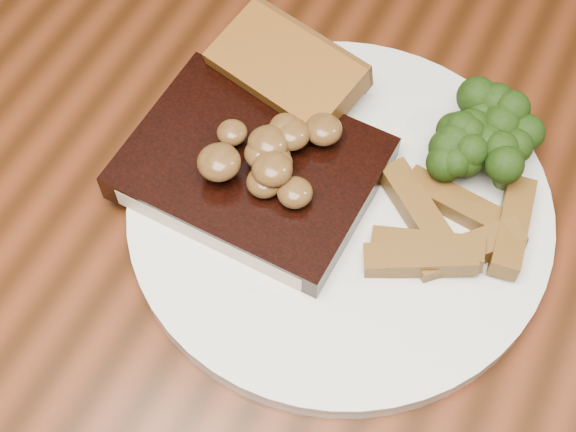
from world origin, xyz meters
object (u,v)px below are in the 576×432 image
plate (339,209)px  steak (252,168)px  dining_table (306,309)px  garlic_bread (286,88)px  potato_wedges (456,234)px

plate → steak: steak is taller
plate → steak: 0.07m
dining_table → plate: size_ratio=5.42×
steak → garlic_bread: size_ratio=1.57×
plate → garlic_bread: 0.10m
garlic_bread → potato_wedges: size_ratio=1.13×
dining_table → garlic_bread: 0.17m
plate → steak: size_ratio=1.76×
plate → garlic_bread: bearing=138.4°
dining_table → plate: plate is taller
potato_wedges → dining_table: bearing=-151.6°
steak → dining_table: bearing=-26.1°
potato_wedges → garlic_bread: bearing=159.1°
plate → potato_wedges: size_ratio=3.11×
potato_wedges → plate: bearing=-174.7°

